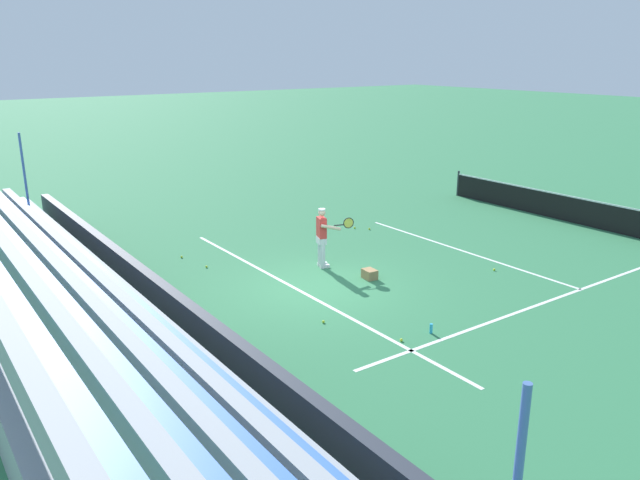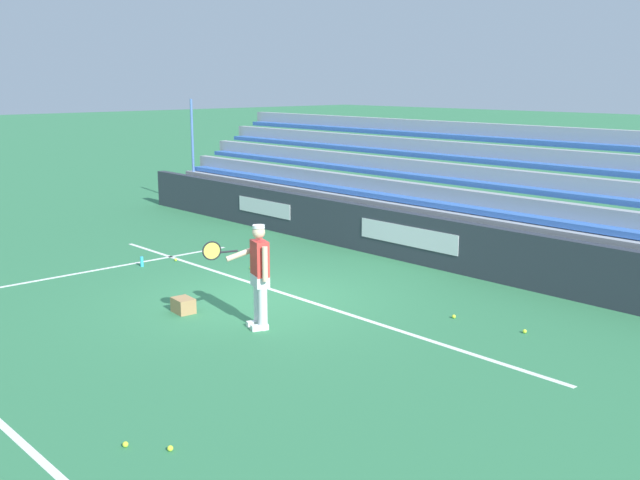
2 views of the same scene
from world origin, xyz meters
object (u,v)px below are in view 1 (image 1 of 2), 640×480
Objects in this scene: tennis_ball_toward_net at (494,270)px; water_bottle at (431,329)px; tennis_ball_on_baseline at (323,322)px; tennis_player at (322,237)px; tennis_ball_midcourt at (182,257)px; tennis_ball_far_left at (355,228)px; tennis_net at (573,209)px; ball_box_cardboard at (370,274)px; tennis_ball_far_right at (206,267)px; tennis_ball_near_player at (401,340)px; tennis_ball_stray_back at (369,229)px.

tennis_ball_toward_net is 4.79m from water_bottle.
tennis_ball_on_baseline is (0.10, -6.00, 0.00)m from tennis_ball_toward_net.
tennis_player is 4.93m from tennis_ball_toward_net.
water_bottle is (8.08, 2.33, 0.08)m from tennis_ball_midcourt.
water_bottle reaches higher than tennis_ball_far_left.
water_bottle is (7.64, -3.93, 0.08)m from tennis_ball_far_left.
tennis_net is at bearing 83.05° from tennis_player.
ball_box_cardboard is 3.62m from tennis_ball_toward_net.
ball_box_cardboard is 4.68m from tennis_ball_far_right.
tennis_net reaches higher than tennis_ball_near_player.
tennis_ball_midcourt is at bearing -169.23° from tennis_ball_near_player.
tennis_ball_near_player is (4.91, -1.45, -0.86)m from tennis_player.
tennis_ball_on_baseline is 8.05m from tennis_ball_far_left.
tennis_player is at bearing -51.11° from tennis_ball_far_left.
tennis_ball_midcourt is 13.89m from tennis_net.
tennis_ball_midcourt is 1.00× the size of tennis_ball_on_baseline.
ball_box_cardboard is 6.06× the size of tennis_ball_far_left.
tennis_ball_midcourt is at bearing -173.45° from tennis_ball_on_baseline.
tennis_ball_stray_back is 1.00× the size of tennis_ball_far_right.
ball_box_cardboard reaches higher than tennis_ball_near_player.
tennis_ball_stray_back is 0.01× the size of tennis_net.
tennis_ball_stray_back and tennis_ball_far_right have the same top height.
tennis_ball_far_right is 6.09m from tennis_ball_far_left.
tennis_net is (3.90, 6.92, 0.46)m from tennis_ball_far_left.
tennis_ball_toward_net is at bearing 113.35° from water_bottle.
tennis_net reaches higher than water_bottle.
tennis_ball_near_player is 1.00× the size of tennis_ball_on_baseline.
tennis_player is 3.43m from tennis_ball_far_right.
tennis_player reaches higher than tennis_ball_on_baseline.
water_bottle is at bearing 17.13° from tennis_ball_far_right.
tennis_player is 7.80× the size of water_bottle.
tennis_ball_near_player is 6.89m from tennis_ball_far_right.
tennis_ball_midcourt is at bearing -132.59° from tennis_ball_toward_net.
tennis_ball_toward_net is at bearing 50.53° from tennis_player.
tennis_ball_far_left is (-2.65, 3.29, -0.86)m from tennis_player.
tennis_ball_on_baseline and tennis_ball_far_left have the same top height.
tennis_net reaches higher than tennis_ball_on_baseline.
tennis_ball_far_right is (1.24, 0.22, 0.00)m from tennis_ball_midcourt.
tennis_ball_near_player and tennis_ball_far_right have the same top height.
tennis_ball_near_player is 1.90m from tennis_ball_on_baseline.
ball_box_cardboard is 4.91m from tennis_ball_stray_back.
tennis_ball_on_baseline is 0.30× the size of water_bottle.
tennis_ball_on_baseline is at bearing -138.19° from water_bottle.
tennis_ball_midcourt is at bearing -94.04° from tennis_ball_far_left.
water_bottle reaches higher than tennis_ball_midcourt.
tennis_player reaches higher than tennis_ball_far_right.
tennis_ball_toward_net is 1.00× the size of tennis_ball_near_player.
tennis_ball_near_player is at bearing -70.66° from tennis_ball_toward_net.
tennis_ball_stray_back is at bearing 93.48° from tennis_ball_far_right.
tennis_ball_far_left is at bearing 85.96° from tennis_ball_midcourt.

